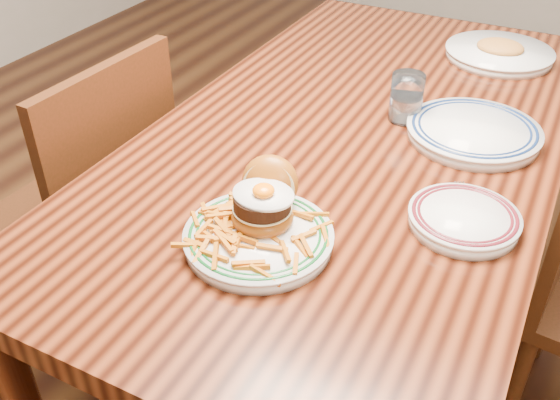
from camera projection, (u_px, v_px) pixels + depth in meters
The scene contains 8 objects.
floor at pixel (341, 354), 1.82m from camera, with size 6.00×6.00×0.00m, color black.
table at pixel (357, 162), 1.44m from camera, with size 0.85×1.60×0.75m.
chair_left at pixel (92, 210), 1.59m from camera, with size 0.44×0.44×0.89m.
main_plate at pixel (260, 223), 1.05m from camera, with size 0.25×0.27×0.12m.
side_plate at pixel (464, 218), 1.09m from camera, with size 0.19×0.20×0.03m.
rear_plate at pixel (473, 131), 1.34m from camera, with size 0.29×0.29×0.03m.
water_glass at pixel (406, 100), 1.39m from camera, with size 0.07×0.07×0.11m.
far_plate at pixel (499, 53), 1.70m from camera, with size 0.29×0.29×0.05m.
Camera 1 is at (0.40, -1.17, 1.42)m, focal length 40.00 mm.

